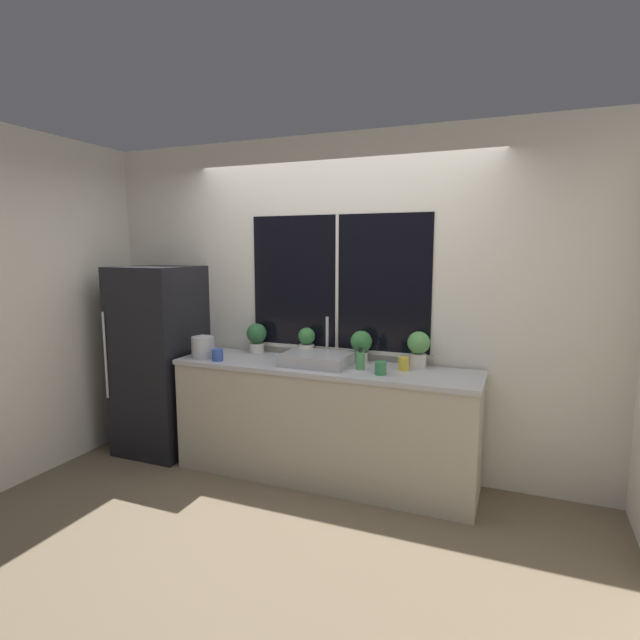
% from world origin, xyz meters
% --- Properties ---
extents(ground_plane, '(14.00, 14.00, 0.00)m').
position_xyz_m(ground_plane, '(0.00, 0.00, 0.00)').
color(ground_plane, brown).
extents(wall_back, '(8.00, 0.09, 2.70)m').
position_xyz_m(wall_back, '(0.00, 0.62, 1.35)').
color(wall_back, silver).
rests_on(wall_back, ground_plane).
extents(wall_left, '(0.06, 7.00, 2.70)m').
position_xyz_m(wall_left, '(-2.16, 1.50, 1.35)').
color(wall_left, silver).
rests_on(wall_left, ground_plane).
extents(wall_right, '(0.06, 7.00, 2.70)m').
position_xyz_m(wall_right, '(2.16, 1.50, 1.35)').
color(wall_right, silver).
rests_on(wall_right, ground_plane).
extents(counter, '(2.38, 0.58, 0.91)m').
position_xyz_m(counter, '(0.00, 0.28, 0.46)').
color(counter, '#B2A893').
rests_on(counter, ground_plane).
extents(refrigerator, '(0.65, 0.71, 1.65)m').
position_xyz_m(refrigerator, '(-1.56, 0.30, 0.82)').
color(refrigerator, black).
rests_on(refrigerator, ground_plane).
extents(sink, '(0.51, 0.43, 0.35)m').
position_xyz_m(sink, '(-0.05, 0.28, 0.96)').
color(sink, '#ADADB2').
rests_on(sink, counter).
extents(potted_plant_far_left, '(0.17, 0.17, 0.26)m').
position_xyz_m(potted_plant_far_left, '(-0.69, 0.48, 1.06)').
color(potted_plant_far_left, silver).
rests_on(potted_plant_far_left, counter).
extents(potted_plant_center_left, '(0.14, 0.14, 0.25)m').
position_xyz_m(potted_plant_center_left, '(-0.23, 0.48, 1.04)').
color(potted_plant_center_left, silver).
rests_on(potted_plant_center_left, counter).
extents(potted_plant_center_right, '(0.17, 0.17, 0.25)m').
position_xyz_m(potted_plant_center_right, '(0.24, 0.48, 1.06)').
color(potted_plant_center_right, silver).
rests_on(potted_plant_center_right, counter).
extents(potted_plant_far_right, '(0.17, 0.17, 0.27)m').
position_xyz_m(potted_plant_far_right, '(0.69, 0.48, 1.07)').
color(potted_plant_far_right, silver).
rests_on(potted_plant_far_right, counter).
extents(soap_bottle, '(0.07, 0.07, 0.17)m').
position_xyz_m(soap_bottle, '(0.30, 0.26, 0.98)').
color(soap_bottle, '#519E5B').
rests_on(soap_bottle, counter).
extents(mug_yellow, '(0.08, 0.08, 0.10)m').
position_xyz_m(mug_yellow, '(0.61, 0.35, 0.96)').
color(mug_yellow, gold).
rests_on(mug_yellow, counter).
extents(mug_green, '(0.08, 0.08, 0.09)m').
position_xyz_m(mug_green, '(0.49, 0.16, 0.96)').
color(mug_green, '#38844C').
rests_on(mug_green, counter).
extents(mug_blue, '(0.09, 0.09, 0.09)m').
position_xyz_m(mug_blue, '(-0.84, 0.10, 0.96)').
color(mug_blue, '#3351AD').
rests_on(mug_blue, counter).
extents(kettle, '(0.18, 0.18, 0.19)m').
position_xyz_m(kettle, '(-1.02, 0.16, 1.01)').
color(kettle, '#B2B2B7').
rests_on(kettle, counter).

